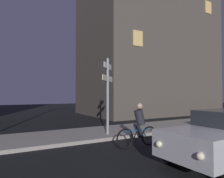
# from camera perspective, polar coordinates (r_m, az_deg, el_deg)

# --- Properties ---
(sidewalk_kerb) EXTENTS (40.00, 2.91, 0.14)m
(sidewalk_kerb) POSITION_cam_1_polar(r_m,az_deg,el_deg) (10.64, 2.45, -11.62)
(sidewalk_kerb) COLOR gray
(sidewalk_kerb) RESTS_ON ground_plane
(signpost) EXTENTS (1.09, 1.09, 3.44)m
(signpost) POSITION_cam_1_polar(r_m,az_deg,el_deg) (9.20, -1.21, -0.21)
(signpost) COLOR gray
(signpost) RESTS_ON sidewalk_kerb
(cyclist) EXTENTS (1.82, 0.32, 1.61)m
(cyclist) POSITION_cam_1_polar(r_m,az_deg,el_deg) (7.70, 7.49, -10.39)
(cyclist) COLOR black
(cyclist) RESTS_ON ground_plane
(building_right_block) EXTENTS (12.92, 8.11, 15.75)m
(building_right_block) POSITION_cam_1_polar(r_m,az_deg,el_deg) (22.27, 9.97, 13.98)
(building_right_block) COLOR #4C443D
(building_right_block) RESTS_ON ground_plane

